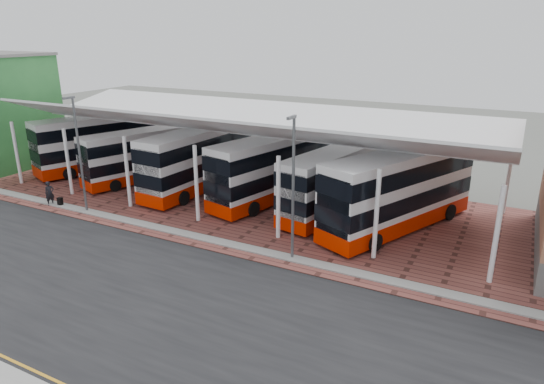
# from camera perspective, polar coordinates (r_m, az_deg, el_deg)

# --- Properties ---
(ground) EXTENTS (140.00, 140.00, 0.00)m
(ground) POSITION_cam_1_polar(r_m,az_deg,el_deg) (23.54, -8.94, -12.83)
(ground) COLOR #52544E
(road) EXTENTS (120.00, 14.00, 0.02)m
(road) POSITION_cam_1_polar(r_m,az_deg,el_deg) (22.88, -10.46, -13.91)
(road) COLOR black
(road) RESTS_ON ground
(forecourt) EXTENTS (72.00, 16.00, 0.06)m
(forecourt) POSITION_cam_1_polar(r_m,az_deg,el_deg) (33.03, 7.38, -3.19)
(forecourt) COLOR brown
(forecourt) RESTS_ON ground
(north_kerb) EXTENTS (120.00, 0.80, 0.14)m
(north_kerb) POSITION_cam_1_polar(r_m,az_deg,el_deg) (28.08, -1.42, -6.99)
(north_kerb) COLOR gray
(north_kerb) RESTS_ON ground
(canopy) EXTENTS (37.00, 11.63, 7.07)m
(canopy) POSITION_cam_1_polar(r_m,az_deg,el_deg) (35.63, -3.93, 8.18)
(canopy) COLOR white
(canopy) RESTS_ON ground
(lamp_west) EXTENTS (0.16, 0.90, 8.07)m
(lamp_west) POSITION_cam_1_polar(r_m,az_deg,el_deg) (35.34, -21.76, 4.43)
(lamp_west) COLOR #53565B
(lamp_west) RESTS_ON ground
(lamp_east) EXTENTS (0.16, 0.90, 8.07)m
(lamp_east) POSITION_cam_1_polar(r_m,az_deg,el_deg) (25.71, 2.48, 0.84)
(lamp_east) COLOR #53565B
(lamp_east) RESTS_ON ground
(bus_0) EXTENTS (6.73, 12.04, 4.88)m
(bus_0) POSITION_cam_1_polar(r_m,az_deg,el_deg) (46.62, -19.28, 5.49)
(bus_0) COLOR silver
(bus_0) RESTS_ON forecourt
(bus_1) EXTENTS (5.68, 10.56, 4.27)m
(bus_1) POSITION_cam_1_polar(r_m,az_deg,el_deg) (42.06, -14.87, 4.16)
(bus_1) COLOR silver
(bus_1) RESTS_ON forecourt
(bus_2) EXTENTS (3.50, 11.89, 4.84)m
(bus_2) POSITION_cam_1_polar(r_m,az_deg,el_deg) (38.71, -8.39, 3.81)
(bus_2) COLOR silver
(bus_2) RESTS_ON forecourt
(bus_3) EXTENTS (5.29, 11.89, 4.78)m
(bus_3) POSITION_cam_1_polar(r_m,az_deg,el_deg) (35.90, 0.24, 2.79)
(bus_3) COLOR silver
(bus_3) RESTS_ON forecourt
(bus_4) EXTENTS (4.45, 11.02, 4.43)m
(bus_4) POSITION_cam_1_polar(r_m,az_deg,el_deg) (33.65, 7.52, 1.24)
(bus_4) COLOR silver
(bus_4) RESTS_ON forecourt
(bus_5) EXTENTS (7.35, 12.22, 4.99)m
(bus_5) POSITION_cam_1_polar(r_m,az_deg,el_deg) (31.47, 14.73, 0.08)
(bus_5) COLOR silver
(bus_5) RESTS_ON forecourt
(pedestrian) EXTENTS (0.61, 0.75, 1.78)m
(pedestrian) POSITION_cam_1_polar(r_m,az_deg,el_deg) (38.55, -24.70, -0.14)
(pedestrian) COLOR black
(pedestrian) RESTS_ON forecourt
(suitcase) EXTENTS (0.36, 0.26, 0.62)m
(suitcase) POSITION_cam_1_polar(r_m,az_deg,el_deg) (38.27, -23.66, -1.05)
(suitcase) COLOR black
(suitcase) RESTS_ON forecourt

